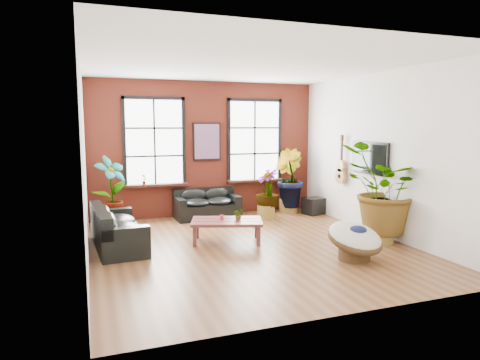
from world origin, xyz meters
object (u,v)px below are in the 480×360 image
Objects in this scene: sofa_left at (115,230)px; coffee_table at (227,223)px; papasan_chair at (355,239)px; sofa_back at (207,205)px.

coffee_table is at bearing -103.17° from sofa_left.
papasan_chair is at bearing -123.73° from sofa_left.
sofa_left reaches higher than papasan_chair.
sofa_back is at bearing -54.10° from sofa_left.
sofa_left is 2.19m from coffee_table.
coffee_table is 1.36× the size of papasan_chair.
coffee_table is (2.17, -0.33, 0.04)m from sofa_left.
sofa_back is 4.52m from papasan_chair.
sofa_left is (-2.39, -2.03, 0.02)m from sofa_back.
sofa_left reaches higher than coffee_table.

